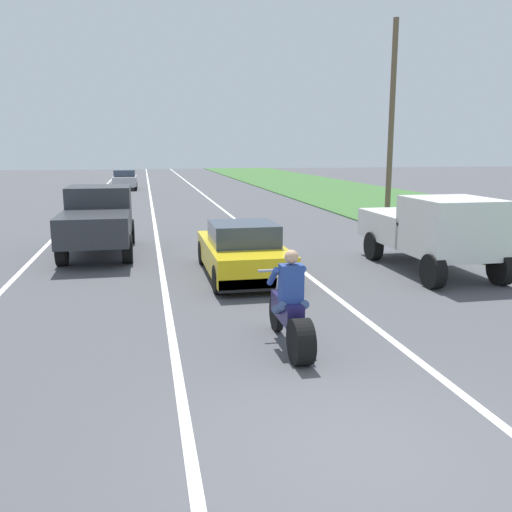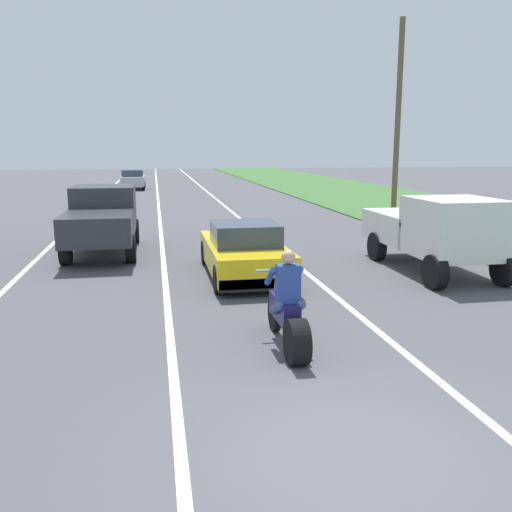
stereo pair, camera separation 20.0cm
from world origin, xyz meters
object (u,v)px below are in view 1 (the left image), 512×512
pickup_truck_right_shoulder_white (431,229)px  distant_car_far_ahead (125,179)px  motorcycle_with_rider (291,314)px  pickup_truck_left_lane_dark_grey (98,217)px  sports_car_yellow (242,252)px

pickup_truck_right_shoulder_white → distant_car_far_ahead: 32.01m
motorcycle_with_rider → pickup_truck_left_lane_dark_grey: bearing=111.8°
motorcycle_with_rider → distant_car_far_ahead: 35.81m
pickup_truck_right_shoulder_white → distant_car_far_ahead: (-8.69, 30.81, -0.33)m
sports_car_yellow → distant_car_far_ahead: (-3.78, 30.49, 0.14)m
pickup_truck_right_shoulder_white → distant_car_far_ahead: bearing=105.8°
motorcycle_with_rider → pickup_truck_right_shoulder_white: bearing=43.6°
motorcycle_with_rider → distant_car_far_ahead: motorcycle_with_rider is taller
motorcycle_with_rider → distant_car_far_ahead: (-3.63, 35.63, 0.18)m
sports_car_yellow → motorcycle_with_rider: bearing=-91.6°
pickup_truck_left_lane_dark_grey → distant_car_far_ahead: 26.65m
motorcycle_with_rider → sports_car_yellow: (0.14, 5.14, 0.04)m
pickup_truck_left_lane_dark_grey → distant_car_far_ahead: size_ratio=1.20×
motorcycle_with_rider → pickup_truck_right_shoulder_white: (5.06, 4.82, 0.51)m
motorcycle_with_rider → pickup_truck_right_shoulder_white: 7.01m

